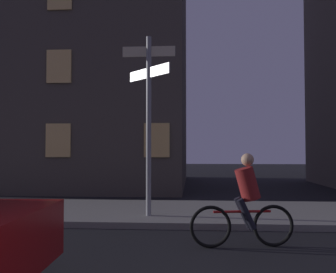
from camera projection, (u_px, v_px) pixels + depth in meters
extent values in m
cube|color=gray|center=(203.00, 213.00, 9.22)|extent=(40.00, 3.40, 0.14)
cylinder|color=gray|center=(149.00, 125.00, 8.51)|extent=(0.12, 0.12, 4.20)
cube|color=beige|center=(149.00, 51.00, 8.57)|extent=(1.25, 0.03, 0.24)
cube|color=white|center=(149.00, 73.00, 8.56)|extent=(1.06, 1.06, 0.24)
cylinder|color=black|center=(13.00, 254.00, 4.70)|extent=(0.65, 0.24, 0.64)
torus|color=black|center=(211.00, 227.00, 6.19)|extent=(0.72, 0.16, 0.72)
torus|color=black|center=(273.00, 226.00, 6.28)|extent=(0.72, 0.16, 0.72)
cylinder|color=red|center=(242.00, 212.00, 6.24)|extent=(1.00, 0.19, 0.04)
cylinder|color=maroon|center=(248.00, 184.00, 6.27)|extent=(0.49, 0.38, 0.61)
sphere|color=tan|center=(247.00, 160.00, 6.28)|extent=(0.22, 0.22, 0.22)
cylinder|color=black|center=(247.00, 214.00, 6.16)|extent=(0.35, 0.17, 0.55)
cylinder|color=black|center=(243.00, 212.00, 6.33)|extent=(0.35, 0.17, 0.55)
cube|color=#F2C672|center=(58.00, 140.00, 12.97)|extent=(0.90, 0.06, 1.20)
cube|color=#F2C672|center=(157.00, 140.00, 12.73)|extent=(0.90, 0.06, 1.20)
cube|color=#F2C672|center=(59.00, 66.00, 13.06)|extent=(0.90, 0.06, 1.20)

